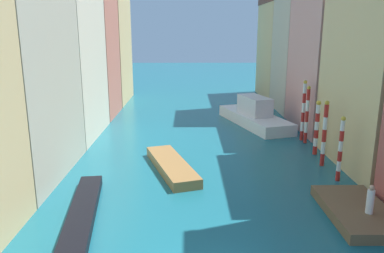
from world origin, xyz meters
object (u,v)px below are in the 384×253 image
mooring_pole_1 (324,133)px  motorboat_0 (172,166)px  waterfront_dock (357,211)px  mooring_pole_3 (307,114)px  mooring_pole_2 (317,127)px  mooring_pole_4 (303,110)px  vaporetto_white (254,115)px  gondola_black (81,218)px  person_on_dock (370,200)px  mooring_pole_0 (340,148)px

mooring_pole_1 → motorboat_0: (-10.53, -0.86, -2.05)m
waterfront_dock → mooring_pole_3: 13.42m
mooring_pole_2 → waterfront_dock: bearing=-96.1°
waterfront_dock → mooring_pole_4: (1.18, 14.06, 2.38)m
motorboat_0 → mooring_pole_3: bearing=30.4°
mooring_pole_1 → mooring_pole_4: mooring_pole_4 is taller
mooring_pole_4 → mooring_pole_2: bearing=-91.3°
waterfront_dock → vaporetto_white: (-1.99, 19.75, 0.67)m
mooring_pole_4 → gondola_black: mooring_pole_4 is taller
vaporetto_white → gondola_black: size_ratio=1.11×
waterfront_dock → mooring_pole_1: (0.77, 7.61, 2.10)m
person_on_dock → mooring_pole_2: size_ratio=0.35×
mooring_pole_1 → mooring_pole_3: 5.60m
mooring_pole_4 → motorboat_0: (-10.94, -7.32, -2.32)m
waterfront_dock → mooring_pole_0: size_ratio=1.34×
mooring_pole_0 → motorboat_0: (-10.58, 1.94, -1.81)m
mooring_pole_0 → mooring_pole_4: size_ratio=0.80×
mooring_pole_1 → mooring_pole_2: size_ratio=1.11×
gondola_black → motorboat_0: motorboat_0 is taller
waterfront_dock → mooring_pole_0: 5.21m
mooring_pole_1 → vaporetto_white: mooring_pole_1 is taller
mooring_pole_2 → mooring_pole_4: size_ratio=0.80×
person_on_dock → mooring_pole_0: size_ratio=0.35×
person_on_dock → mooring_pole_2: mooring_pole_2 is taller
mooring_pole_0 → gondola_black: (-14.75, -5.31, -1.87)m
waterfront_dock → person_on_dock: bearing=-71.9°
mooring_pole_0 → gondola_black: bearing=-160.2°
mooring_pole_1 → waterfront_dock: bearing=-95.7°
person_on_dock → mooring_pole_0: mooring_pole_0 is taller
mooring_pole_0 → mooring_pole_2: mooring_pole_2 is taller
mooring_pole_2 → mooring_pole_3: bearing=87.3°
waterfront_dock → mooring_pole_4: size_ratio=1.08×
mooring_pole_3 → motorboat_0: bearing=-149.6°
mooring_pole_1 → gondola_black: (-14.69, -8.12, -2.11)m
mooring_pole_0 → gondola_black: 15.79m
mooring_pole_2 → vaporetto_white: (-3.08, 9.58, -1.20)m
person_on_dock → waterfront_dock: bearing=108.1°
waterfront_dock → gondola_black: bearing=-177.9°
gondola_black → motorboat_0: size_ratio=1.31×
waterfront_dock → motorboat_0: size_ratio=0.73×
person_on_dock → mooring_pole_3: mooring_pole_3 is taller
person_on_dock → mooring_pole_2: (0.86, 10.88, 0.93)m
waterfront_dock → mooring_pole_1: mooring_pole_1 is taller
person_on_dock → mooring_pole_4: 14.87m
mooring_pole_0 → mooring_pole_1: 2.82m
mooring_pole_0 → mooring_pole_4: mooring_pole_4 is taller
mooring_pole_2 → mooring_pole_4: mooring_pole_4 is taller
mooring_pole_1 → person_on_dock: bearing=-93.7°
person_on_dock → vaporetto_white: (-2.23, 20.46, -0.27)m
mooring_pole_0 → motorboat_0: mooring_pole_0 is taller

